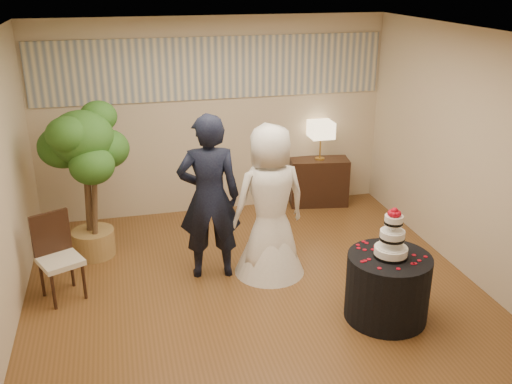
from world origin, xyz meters
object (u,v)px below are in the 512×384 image
object	(u,v)px
groom	(209,198)
table_lamp	(321,141)
bride	(270,201)
ficus_tree	(87,182)
cake_table	(387,287)
side_chair	(60,259)
console	(319,182)
wedding_cake	(393,232)

from	to	relation	value
groom	table_lamp	distance (m)	2.62
bride	ficus_tree	xyz separation A→B (m)	(-2.03, 0.94, 0.08)
cake_table	table_lamp	distance (m)	3.15
table_lamp	ficus_tree	world-z (taller)	ficus_tree
cake_table	side_chair	xyz separation A→B (m)	(-3.25, 1.20, 0.13)
console	cake_table	bearing A→B (deg)	-87.29
groom	ficus_tree	xyz separation A→B (m)	(-1.35, 0.83, 0.01)
wedding_cake	ficus_tree	size ratio (longest dim) A/B	0.27
groom	console	bearing A→B (deg)	-132.39
wedding_cake	cake_table	bearing A→B (deg)	0.00
bride	ficus_tree	size ratio (longest dim) A/B	0.92
console	ficus_tree	world-z (taller)	ficus_tree
groom	table_lamp	size ratio (longest dim) A/B	3.35
ficus_tree	side_chair	world-z (taller)	ficus_tree
groom	bride	distance (m)	0.69
wedding_cake	table_lamp	size ratio (longest dim) A/B	0.91
ficus_tree	groom	bearing A→B (deg)	-31.53
bride	console	distance (m)	2.31
wedding_cake	side_chair	distance (m)	3.50
bride	console	world-z (taller)	bride
cake_table	ficus_tree	xyz separation A→B (m)	(-2.95, 2.15, 0.63)
table_lamp	side_chair	xyz separation A→B (m)	(-3.62, -1.87, -0.53)
bride	wedding_cake	size ratio (longest dim) A/B	3.41
bride	cake_table	bearing A→B (deg)	118.55
cake_table	table_lamp	world-z (taller)	table_lamp
groom	bride	bearing A→B (deg)	176.65
wedding_cake	console	bearing A→B (deg)	83.25
ficus_tree	cake_table	bearing A→B (deg)	-36.12
cake_table	table_lamp	xyz separation A→B (m)	(0.36, 3.06, 0.66)
table_lamp	wedding_cake	bearing A→B (deg)	-96.75
side_chair	bride	bearing A→B (deg)	-24.55
cake_table	table_lamp	size ratio (longest dim) A/B	1.46
console	table_lamp	xyz separation A→B (m)	(0.00, 0.00, 0.65)
bride	wedding_cake	bearing A→B (deg)	118.55
cake_table	bride	bearing A→B (deg)	127.12
bride	console	xyz separation A→B (m)	(1.28, 1.85, -0.54)
console	table_lamp	bearing A→B (deg)	0.00
groom	ficus_tree	world-z (taller)	ficus_tree
groom	side_chair	world-z (taller)	groom
console	ficus_tree	distance (m)	3.49
wedding_cake	console	distance (m)	3.14
wedding_cake	table_lamp	bearing A→B (deg)	83.25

